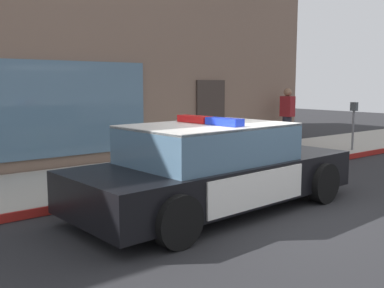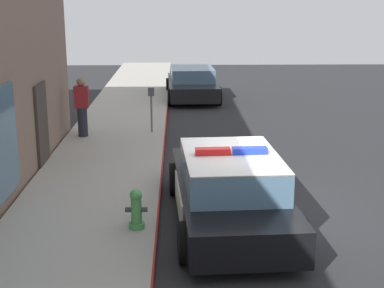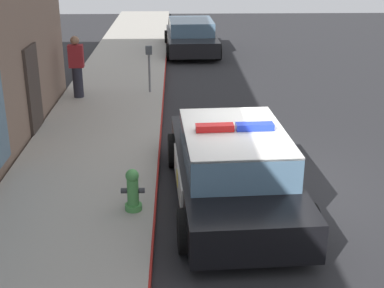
{
  "view_description": "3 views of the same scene",
  "coord_description": "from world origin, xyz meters",
  "px_view_note": "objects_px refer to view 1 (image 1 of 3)",
  "views": [
    {
      "loc": [
        -5.26,
        -4.72,
        2.0
      ],
      "look_at": [
        -0.02,
        1.89,
        0.86
      ],
      "focal_mm": 41.73,
      "sensor_mm": 36.0,
      "label": 1
    },
    {
      "loc": [
        -10.44,
        1.45,
        4.13
      ],
      "look_at": [
        0.08,
        1.17,
        1.34
      ],
      "focal_mm": 52.65,
      "sensor_mm": 36.0,
      "label": 2
    },
    {
      "loc": [
        -9.14,
        1.45,
        4.38
      ],
      "look_at": [
        -1.04,
        1.21,
        1.24
      ],
      "focal_mm": 50.27,
      "sensor_mm": 36.0,
      "label": 3
    }
  ],
  "objects_px": {
    "police_cruiser": "(215,168)",
    "parking_meter": "(354,117)",
    "pedestrian_on_sidewalk": "(287,116)",
    "fire_hydrant": "(131,167)"
  },
  "relations": [
    {
      "from": "police_cruiser",
      "to": "pedestrian_on_sidewalk",
      "type": "relative_size",
      "value": 2.88
    },
    {
      "from": "fire_hydrant",
      "to": "pedestrian_on_sidewalk",
      "type": "xyz_separation_m",
      "value": [
        6.75,
        2.02,
        0.51
      ]
    },
    {
      "from": "pedestrian_on_sidewalk",
      "to": "parking_meter",
      "type": "bearing_deg",
      "value": 101.25
    },
    {
      "from": "police_cruiser",
      "to": "parking_meter",
      "type": "distance_m",
      "value": 6.9
    },
    {
      "from": "pedestrian_on_sidewalk",
      "to": "parking_meter",
      "type": "xyz_separation_m",
      "value": [
        0.46,
        -1.98,
        0.07
      ]
    },
    {
      "from": "police_cruiser",
      "to": "parking_meter",
      "type": "bearing_deg",
      "value": 11.34
    },
    {
      "from": "fire_hydrant",
      "to": "police_cruiser",
      "type": "bearing_deg",
      "value": -72.24
    },
    {
      "from": "police_cruiser",
      "to": "pedestrian_on_sidewalk",
      "type": "bearing_deg",
      "value": 27.64
    },
    {
      "from": "police_cruiser",
      "to": "fire_hydrant",
      "type": "distance_m",
      "value": 1.77
    },
    {
      "from": "police_cruiser",
      "to": "pedestrian_on_sidewalk",
      "type": "distance_m",
      "value": 7.24
    }
  ]
}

